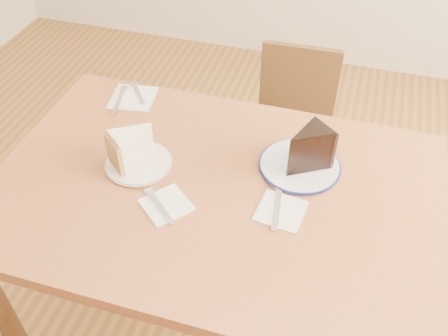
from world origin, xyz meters
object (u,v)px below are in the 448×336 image
at_px(table, 214,212).
at_px(carrot_cake, 135,147).
at_px(chair_far, 290,132).
at_px(plate_cream, 139,163).
at_px(chocolate_cake, 305,152).
at_px(plate_navy, 300,166).

relative_size(table, carrot_cake, 10.64).
bearing_deg(chair_far, plate_cream, 62.73).
bearing_deg(carrot_cake, plate_cream, -5.08).
distance_m(chair_far, plate_cream, 0.83).
bearing_deg(chocolate_cake, carrot_cake, 52.09).
bearing_deg(plate_navy, chair_far, 100.61).
bearing_deg(chair_far, table, 80.19).
bearing_deg(plate_cream, table, -5.52).
distance_m(table, chair_far, 0.75).
relative_size(chair_far, chocolate_cake, 6.22).
height_order(plate_cream, plate_navy, same).
bearing_deg(table, carrot_cake, 172.86).
height_order(chair_far, carrot_cake, carrot_cake).
distance_m(plate_cream, plate_navy, 0.45).
xyz_separation_m(table, carrot_cake, (-0.23, 0.03, 0.16)).
height_order(table, chair_far, table).
distance_m(chair_far, plate_navy, 0.67).
distance_m(table, chocolate_cake, 0.30).
relative_size(table, chair_far, 1.62).
bearing_deg(chair_far, chocolate_cake, 99.71).
relative_size(plate_navy, chocolate_cake, 1.82).
xyz_separation_m(plate_cream, carrot_cake, (-0.01, 0.01, 0.05)).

